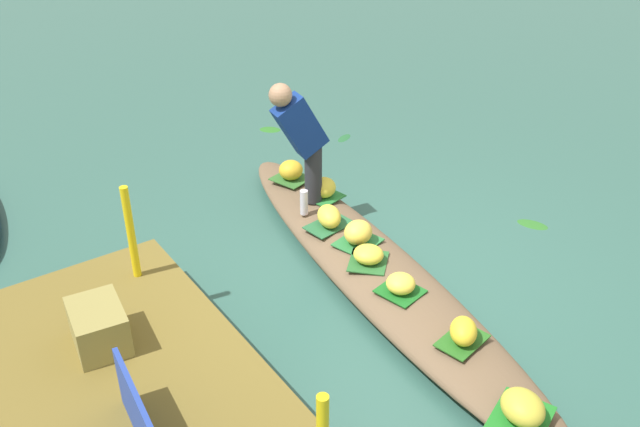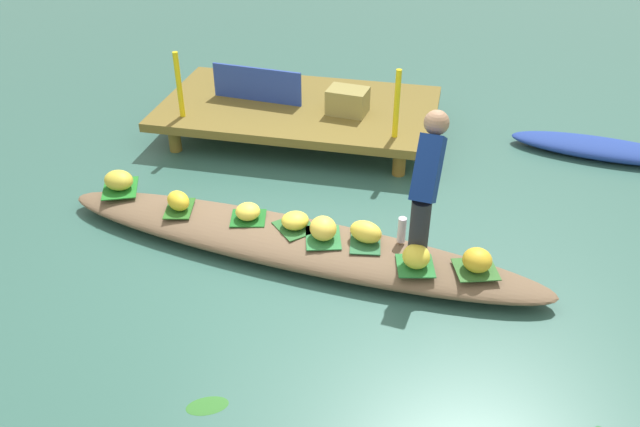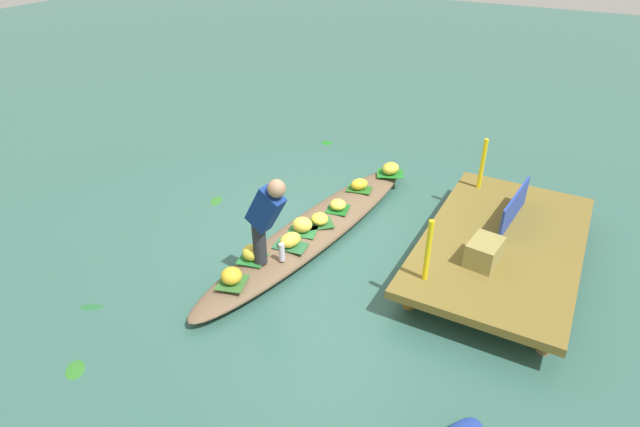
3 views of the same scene
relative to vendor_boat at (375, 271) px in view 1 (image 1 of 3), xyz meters
name	(u,v)px [view 1 (image 1 of 3)]	position (x,y,z in m)	size (l,w,h in m)	color
canal_water	(374,283)	(0.00, 0.00, -0.11)	(40.00, 40.00, 0.00)	#315D51
dock_platform	(120,416)	(-0.52, 2.33, 0.21)	(3.20, 1.80, 0.38)	brown
vendor_boat	(375,271)	(0.00, 0.00, 0.00)	(4.53, 0.74, 0.23)	brown
leaf_mat_0	(368,261)	(0.01, 0.07, 0.12)	(0.34, 0.30, 0.01)	#28622C
banana_bunch_0	(368,254)	(0.01, 0.07, 0.19)	(0.24, 0.23, 0.14)	yellow
leaf_mat_1	(462,340)	(-1.11, 0.13, 0.12)	(0.36, 0.24, 0.01)	#27631F
banana_bunch_1	(463,331)	(-1.11, 0.13, 0.20)	(0.26, 0.19, 0.17)	yellow
leaf_mat_2	(324,196)	(1.10, -0.26, 0.12)	(0.31, 0.30, 0.01)	#237130
banana_bunch_2	(324,187)	(1.10, -0.26, 0.21)	(0.22, 0.23, 0.19)	yellow
leaf_mat_3	(358,242)	(0.29, -0.04, 0.12)	(0.36, 0.30, 0.01)	#29753A
banana_bunch_3	(358,232)	(0.29, -0.04, 0.22)	(0.26, 0.23, 0.20)	#F9D04A
leaf_mat_4	(291,179)	(1.58, -0.20, 0.12)	(0.33, 0.31, 0.01)	#32692C
banana_bunch_4	(291,170)	(1.58, -0.20, 0.21)	(0.24, 0.24, 0.19)	gold
leaf_mat_5	(329,225)	(0.65, 0.00, 0.12)	(0.41, 0.26, 0.01)	#276339
banana_bunch_5	(329,216)	(0.65, 0.00, 0.21)	(0.29, 0.20, 0.18)	yellow
leaf_mat_6	(400,291)	(-0.44, 0.11, 0.12)	(0.31, 0.29, 0.01)	#196320
banana_bunch_6	(401,283)	(-0.44, 0.11, 0.19)	(0.22, 0.22, 0.14)	#F9DB48
leaf_mat_7	(520,418)	(-1.82, 0.35, 0.12)	(0.41, 0.32, 0.01)	#1E7423
banana_bunch_7	(523,407)	(-1.82, 0.35, 0.21)	(0.29, 0.25, 0.18)	gold
vendor_person	(301,136)	(1.11, -0.02, 0.80)	(0.24, 0.53, 1.19)	#28282D
water_bottle	(304,202)	(0.95, 0.06, 0.23)	(0.07, 0.07, 0.23)	silver
railing_post_east	(131,233)	(0.68, 1.73, 0.64)	(0.06, 0.06, 0.74)	yellow
produce_crate	(99,327)	(0.08, 2.22, 0.41)	(0.44, 0.32, 0.29)	olive
drifting_plant_1	(344,138)	(2.47, -1.52, -0.11)	(0.26, 0.11, 0.01)	#236032
drifting_plant_2	(532,224)	(-0.13, -1.80, -0.11)	(0.29, 0.16, 0.01)	#2D6D27
drifting_plant_3	(270,129)	(3.19, -0.93, -0.11)	(0.26, 0.18, 0.01)	#2C7126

